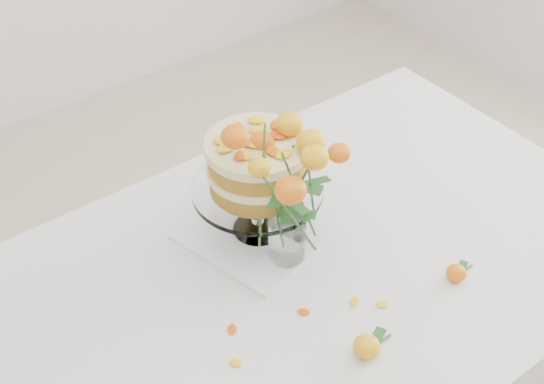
{
  "coord_description": "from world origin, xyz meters",
  "views": [
    {
      "loc": [
        -0.77,
        -0.86,
        1.93
      ],
      "look_at": [
        -0.05,
        0.09,
        0.91
      ],
      "focal_mm": 50.0,
      "sensor_mm": 36.0,
      "label": 1
    }
  ],
  "objects": [
    {
      "name": "cake_stand",
      "position": [
        -0.06,
        0.14,
        0.94
      ],
      "size": [
        0.28,
        0.28,
        0.25
      ],
      "rotation": [
        0.0,
        0.0,
        -0.22
      ],
      "color": "white",
      "rests_on": "napkin"
    },
    {
      "name": "stray_petal_e",
      "position": [
        -0.3,
        -0.12,
        0.76
      ],
      "size": [
        0.03,
        0.02,
        0.0
      ],
      "primitive_type": "ellipsoid",
      "color": "yellow",
      "rests_on": "table"
    },
    {
      "name": "stray_petal_c",
      "position": [
        0.02,
        -0.18,
        0.76
      ],
      "size": [
        0.03,
        0.02,
        0.0
      ],
      "primitive_type": "ellipsoid",
      "color": "yellow",
      "rests_on": "table"
    },
    {
      "name": "table",
      "position": [
        0.0,
        0.0,
        0.67
      ],
      "size": [
        1.43,
        0.93,
        0.76
      ],
      "color": "tan",
      "rests_on": "ground"
    },
    {
      "name": "loose_rose_far",
      "position": [
        0.19,
        -0.22,
        0.77
      ],
      "size": [
        0.08,
        0.04,
        0.04
      ],
      "rotation": [
        0.0,
        0.0,
        0.06
      ],
      "color": "#C23609",
      "rests_on": "table"
    },
    {
      "name": "stray_petal_d",
      "position": [
        -0.26,
        -0.05,
        0.76
      ],
      "size": [
        0.03,
        0.02,
        0.0
      ],
      "primitive_type": "ellipsoid",
      "color": "yellow",
      "rests_on": "table"
    },
    {
      "name": "rose_vase",
      "position": [
        -0.05,
        0.04,
        0.99
      ],
      "size": [
        0.28,
        0.28,
        0.4
      ],
      "rotation": [
        0.0,
        0.0,
        0.07
      ],
      "color": "white",
      "rests_on": "table"
    },
    {
      "name": "stray_petal_a",
      "position": [
        -0.12,
        -0.1,
        0.76
      ],
      "size": [
        0.03,
        0.02,
        0.0
      ],
      "primitive_type": "ellipsoid",
      "color": "yellow",
      "rests_on": "table"
    },
    {
      "name": "loose_rose_near",
      "position": [
        -0.09,
        -0.25,
        0.78
      ],
      "size": [
        0.09,
        0.05,
        0.04
      ],
      "rotation": [
        0.0,
        0.0,
        0.04
      ],
      "color": "#F2A515",
      "rests_on": "table"
    },
    {
      "name": "stray_petal_b",
      "position": [
        -0.02,
        -0.14,
        0.76
      ],
      "size": [
        0.03,
        0.02,
        0.0
      ],
      "primitive_type": "ellipsoid",
      "color": "yellow",
      "rests_on": "table"
    },
    {
      "name": "napkin",
      "position": [
        -0.06,
        0.14,
        0.76
      ],
      "size": [
        0.34,
        0.34,
        0.01
      ],
      "primitive_type": "cube",
      "rotation": [
        0.0,
        0.0,
        0.24
      ],
      "color": "white",
      "rests_on": "table"
    }
  ]
}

